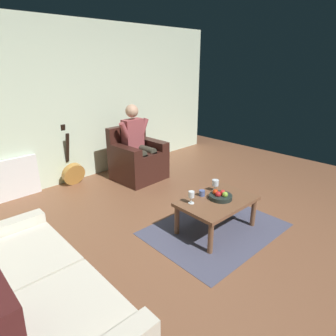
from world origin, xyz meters
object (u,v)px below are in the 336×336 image
object	(u,v)px
coffee_table	(217,204)
candle_jar	(202,193)
person_seated	(137,140)
couch	(22,314)
armchair	(137,160)
guitar	(73,172)
fruit_bowl	(221,196)
wine_glass_near	(215,183)
wine_glass_far	(191,195)

from	to	relation	value
coffee_table	candle_jar	world-z (taller)	candle_jar
person_seated	candle_jar	size ratio (longest dim) A/B	17.48
couch	coffee_table	distance (m)	2.24
armchair	coffee_table	size ratio (longest dim) A/B	0.96
armchair	guitar	xyz separation A→B (m)	(0.94, -0.54, -0.11)
fruit_bowl	candle_jar	size ratio (longest dim) A/B	3.76
armchair	candle_jar	size ratio (longest dim) A/B	12.39
guitar	wine_glass_near	xyz separation A→B (m)	(-0.75, 2.34, 0.28)
armchair	wine_glass_near	world-z (taller)	armchair
wine_glass_far	fruit_bowl	xyz separation A→B (m)	(-0.34, 0.17, -0.07)
candle_jar	fruit_bowl	bearing A→B (deg)	114.02
person_seated	coffee_table	distance (m)	2.03
wine_glass_far	candle_jar	xyz separation A→B (m)	(-0.24, -0.04, -0.07)
armchair	wine_glass_near	bearing A→B (deg)	82.10
person_seated	couch	xyz separation A→B (m)	(2.63, 1.94, -0.40)
wine_glass_near	couch	bearing A→B (deg)	3.69
couch	guitar	world-z (taller)	guitar
coffee_table	fruit_bowl	world-z (taller)	fruit_bowl
person_seated	couch	size ratio (longest dim) A/B	0.70
wine_glass_far	coffee_table	bearing A→B (deg)	151.25
coffee_table	wine_glass_far	distance (m)	0.37
couch	coffee_table	world-z (taller)	couch
armchair	guitar	size ratio (longest dim) A/B	0.91
wine_glass_near	wine_glass_far	bearing A→B (deg)	1.83
fruit_bowl	coffee_table	bearing A→B (deg)	-12.97
person_seated	guitar	distance (m)	1.19
coffee_table	guitar	size ratio (longest dim) A/B	0.95
couch	wine_glass_near	world-z (taller)	couch
person_seated	guitar	xyz separation A→B (m)	(0.94, -0.56, -0.47)
wine_glass_near	wine_glass_far	xyz separation A→B (m)	(0.48, 0.02, 0.00)
guitar	candle_jar	world-z (taller)	guitar
couch	wine_glass_near	bearing A→B (deg)	95.44
person_seated	candle_jar	xyz separation A→B (m)	(0.43, 1.76, -0.25)
guitar	fruit_bowl	world-z (taller)	guitar
fruit_bowl	candle_jar	distance (m)	0.23
guitar	wine_glass_far	bearing A→B (deg)	96.57
wine_glass_near	candle_jar	distance (m)	0.24
couch	candle_jar	distance (m)	2.21
armchair	person_seated	size ratio (longest dim) A/B	0.71
fruit_bowl	wine_glass_near	bearing A→B (deg)	-127.08
couch	coffee_table	bearing A→B (deg)	91.32
wine_glass_far	candle_jar	size ratio (longest dim) A/B	2.05
coffee_table	fruit_bowl	bearing A→B (deg)	167.03
guitar	wine_glass_near	bearing A→B (deg)	107.73
couch	wine_glass_far	size ratio (longest dim) A/B	12.24
couch	fruit_bowl	size ratio (longest dim) A/B	6.66
wine_glass_near	fruit_bowl	bearing A→B (deg)	52.92
person_seated	wine_glass_near	world-z (taller)	person_seated
coffee_table	candle_jar	xyz separation A→B (m)	(0.04, -0.20, 0.09)
armchair	couch	world-z (taller)	armchair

